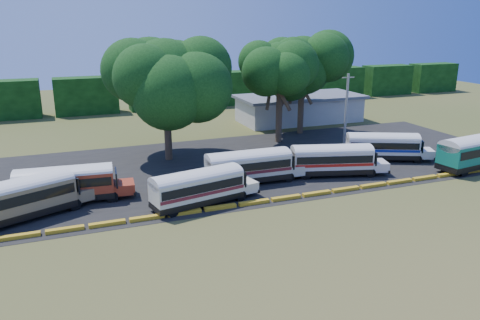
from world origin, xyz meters
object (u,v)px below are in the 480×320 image
object	(u,v)px
bus_cream_west	(199,186)
bus_teal	(478,150)
bus_white_red	(334,158)
tree_west	(165,78)
bus_beige	(21,197)
bus_red	(68,182)

from	to	relation	value
bus_cream_west	bus_teal	world-z (taller)	bus_teal
bus_white_red	tree_west	xyz separation A→B (m)	(-14.06, 11.43, 7.25)
bus_cream_west	bus_teal	size ratio (longest dim) A/B	0.87
bus_beige	bus_teal	bearing A→B (deg)	-27.15
bus_beige	bus_red	xyz separation A→B (m)	(3.44, 2.56, -0.08)
bus_white_red	bus_cream_west	bearing A→B (deg)	-153.34
bus_red	tree_west	distance (m)	16.16
bus_white_red	bus_teal	size ratio (longest dim) A/B	0.89
bus_red	bus_beige	bearing A→B (deg)	-138.60
bus_red	bus_white_red	size ratio (longest dim) A/B	0.99
tree_west	bus_white_red	bearing A→B (deg)	-39.13
bus_red	tree_west	xyz separation A→B (m)	(10.74, 9.69, 7.22)
bus_white_red	tree_west	bearing A→B (deg)	156.31
bus_beige	tree_west	world-z (taller)	tree_west
bus_white_red	bus_teal	bearing A→B (deg)	2.94
bus_red	bus_cream_west	size ratio (longest dim) A/B	1.01
bus_beige	bus_cream_west	world-z (taller)	bus_beige
bus_cream_west	tree_west	world-z (taller)	tree_west
bus_teal	bus_cream_west	bearing A→B (deg)	171.27
tree_west	bus_red	bearing A→B (deg)	-137.95
bus_cream_west	tree_west	bearing A→B (deg)	75.78
bus_red	bus_white_red	xyz separation A→B (m)	(24.79, -1.75, -0.03)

